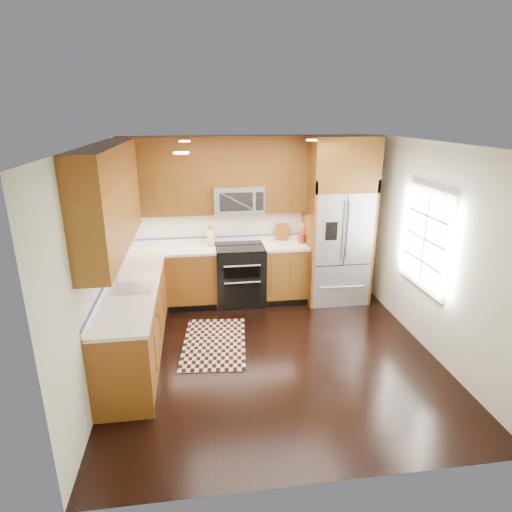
{
  "coord_description": "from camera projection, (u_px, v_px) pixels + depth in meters",
  "views": [
    {
      "loc": [
        -0.89,
        -4.66,
        2.93
      ],
      "look_at": [
        -0.15,
        0.6,
        1.14
      ],
      "focal_mm": 30.0,
      "sensor_mm": 36.0,
      "label": 1
    }
  ],
  "objects": [
    {
      "name": "ground",
      "position": [
        274.0,
        355.0,
        5.42
      ],
      "size": [
        4.0,
        4.0,
        0.0
      ],
      "primitive_type": "plane",
      "color": "black",
      "rests_on": "ground"
    },
    {
      "name": "wall_back",
      "position": [
        253.0,
        219.0,
        6.88
      ],
      "size": [
        4.0,
        0.02,
        2.6
      ],
      "primitive_type": "cube",
      "color": "silver",
      "rests_on": "ground"
    },
    {
      "name": "wall_left",
      "position": [
        98.0,
        267.0,
        4.74
      ],
      "size": [
        0.02,
        4.0,
        2.6
      ],
      "primitive_type": "cube",
      "color": "silver",
      "rests_on": "ground"
    },
    {
      "name": "wall_right",
      "position": [
        435.0,
        251.0,
        5.27
      ],
      "size": [
        0.02,
        4.0,
        2.6
      ],
      "primitive_type": "cube",
      "color": "silver",
      "rests_on": "ground"
    },
    {
      "name": "window",
      "position": [
        426.0,
        239.0,
        5.43
      ],
      "size": [
        0.04,
        1.1,
        1.3
      ],
      "color": "white",
      "rests_on": "ground"
    },
    {
      "name": "base_cabinets",
      "position": [
        176.0,
        299.0,
        5.96
      ],
      "size": [
        2.85,
        3.0,
        0.9
      ],
      "color": "brown",
      "rests_on": "ground"
    },
    {
      "name": "countertop",
      "position": [
        185.0,
        264.0,
        5.94
      ],
      "size": [
        2.86,
        3.01,
        0.04
      ],
      "color": "silver",
      "rests_on": "base_cabinets"
    },
    {
      "name": "upper_cabinets",
      "position": [
        176.0,
        184.0,
        5.64
      ],
      "size": [
        2.85,
        3.0,
        1.15
      ],
      "color": "brown",
      "rests_on": "ground"
    },
    {
      "name": "range",
      "position": [
        240.0,
        275.0,
        6.8
      ],
      "size": [
        0.76,
        0.67,
        0.95
      ],
      "color": "black",
      "rests_on": "ground"
    },
    {
      "name": "microwave",
      "position": [
        238.0,
        199.0,
        6.55
      ],
      "size": [
        0.76,
        0.4,
        0.42
      ],
      "color": "#B2B2B7",
      "rests_on": "ground"
    },
    {
      "name": "refrigerator",
      "position": [
        338.0,
        221.0,
        6.71
      ],
      "size": [
        0.98,
        0.75,
        2.6
      ],
      "color": "#B2B2B7",
      "rests_on": "ground"
    },
    {
      "name": "sink_faucet",
      "position": [
        128.0,
        283.0,
        5.09
      ],
      "size": [
        0.54,
        0.44,
        0.37
      ],
      "color": "#B2B2B7",
      "rests_on": "countertop"
    },
    {
      "name": "rug",
      "position": [
        214.0,
        343.0,
        5.7
      ],
      "size": [
        0.95,
        1.43,
        0.01
      ],
      "primitive_type": "cube",
      "rotation": [
        0.0,
        0.0,
        -0.1
      ],
      "color": "black",
      "rests_on": "ground"
    },
    {
      "name": "knife_block",
      "position": [
        211.0,
        237.0,
        6.71
      ],
      "size": [
        0.13,
        0.17,
        0.31
      ],
      "color": "tan",
      "rests_on": "countertop"
    },
    {
      "name": "utensil_crock",
      "position": [
        302.0,
        236.0,
        6.81
      ],
      "size": [
        0.14,
        0.14,
        0.33
      ],
      "color": "#973012",
      "rests_on": "countertop"
    },
    {
      "name": "cutting_board",
      "position": [
        282.0,
        239.0,
        7.0
      ],
      "size": [
        0.29,
        0.29,
        0.02
      ],
      "primitive_type": "cylinder",
      "rotation": [
        0.0,
        0.0,
        0.01
      ],
      "color": "brown",
      "rests_on": "countertop"
    }
  ]
}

